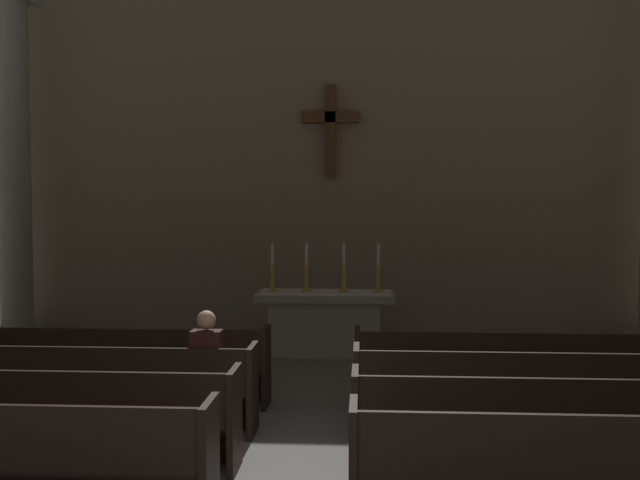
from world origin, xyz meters
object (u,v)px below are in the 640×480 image
pew_left_row_2 (16,416)px  pew_left_row_3 (64,387)px  pew_left_row_4 (100,365)px  pew_right_row_2 (587,427)px  lone_worshipper (208,368)px  pew_right_row_4 (531,371)px  candlestick_inner_right (344,276)px  pew_right_row_1 (632,472)px  column_left_fourth (14,173)px  candlestick_outer_right (378,276)px  candlestick_outer_left (272,276)px  candlestick_inner_left (306,276)px  pew_right_row_3 (555,395)px  altar (325,321)px

pew_left_row_2 → pew_left_row_3: size_ratio=1.00×
pew_left_row_2 → pew_left_row_4: size_ratio=1.00×
pew_right_row_2 → lone_worshipper: bearing=163.0°
pew_right_row_4 → candlestick_inner_right: (-2.27, 3.02, 0.79)m
pew_left_row_3 → pew_right_row_4: same height
pew_left_row_2 → pew_right_row_1: same height
pew_left_row_3 → column_left_fourth: 6.36m
pew_right_row_1 → candlestick_inner_right: (-2.27, 6.19, 0.79)m
pew_right_row_4 → column_left_fourth: bearing=154.0°
pew_left_row_4 → candlestick_outer_right: (3.42, 3.02, 0.79)m
pew_right_row_1 → candlestick_outer_left: (-3.42, 6.19, 0.79)m
candlestick_inner_left → pew_right_row_3: bearing=-54.8°
column_left_fourth → candlestick_outer_right: size_ratio=7.82×
candlestick_outer_left → pew_right_row_3: bearing=-49.9°
pew_right_row_2 → candlestick_inner_left: (-2.87, 5.13, 0.79)m
pew_right_row_4 → pew_left_row_3: bearing=-168.4°
pew_right_row_2 → candlestick_inner_left: 5.93m
pew_left_row_3 → altar: altar is taller
pew_right_row_1 → candlestick_outer_right: bearing=105.6°
pew_left_row_2 → candlestick_outer_left: (1.72, 5.13, 0.79)m
pew_left_row_2 → altar: (2.57, 5.13, 0.06)m
pew_right_row_1 → candlestick_inner_left: candlestick_inner_left is taller
candlestick_outer_right → pew_left_row_2: bearing=-123.7°
candlestick_inner_left → pew_left_row_4: bearing=-127.0°
altar → candlestick_outer_left: (-0.85, -0.00, 0.73)m
pew_right_row_4 → candlestick_outer_left: size_ratio=5.28×
pew_left_row_2 → candlestick_outer_left: candlestick_outer_left is taller
pew_right_row_3 → candlestick_outer_right: size_ratio=5.28×
pew_right_row_3 → candlestick_inner_right: size_ratio=5.28×
pew_right_row_1 → pew_left_row_2: bearing=168.4°
pew_left_row_2 → candlestick_outer_right: size_ratio=5.28×
pew_left_row_2 → pew_right_row_4: size_ratio=1.00×
pew_left_row_2 → column_left_fourth: 7.22m
candlestick_inner_left → candlestick_inner_right: size_ratio=1.00×
pew_right_row_4 → pew_right_row_1: bearing=-90.0°
pew_left_row_3 → pew_right_row_3: (5.15, 0.00, 0.00)m
pew_left_row_2 → pew_right_row_4: same height
pew_right_row_1 → pew_right_row_4: same height
column_left_fourth → candlestick_inner_right: size_ratio=7.82×
pew_right_row_1 → candlestick_outer_left: candlestick_outer_left is taller
lone_worshipper → candlestick_inner_left: bearing=79.9°
pew_right_row_3 → candlestick_inner_right: bearing=119.2°
pew_left_row_3 → altar: 4.82m
column_left_fourth → candlestick_outer_right: (6.42, -0.95, -1.70)m
candlestick_inner_left → candlestick_outer_left: bearing=180.0°
pew_left_row_2 → column_left_fourth: column_left_fourth is taller
pew_left_row_3 → pew_right_row_1: 5.56m
candlestick_inner_right → pew_left_row_2: bearing=-119.3°
pew_left_row_2 → candlestick_inner_right: bearing=60.7°
column_left_fourth → pew_left_row_3: bearing=-59.2°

